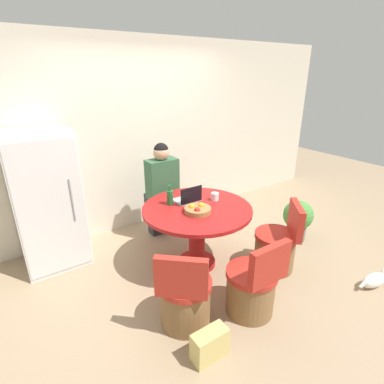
{
  "coord_description": "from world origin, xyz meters",
  "views": [
    {
      "loc": [
        -1.79,
        -2.36,
        2.15
      ],
      "look_at": [
        -0.04,
        0.2,
        0.9
      ],
      "focal_mm": 28.0,
      "sensor_mm": 36.0,
      "label": 1
    }
  ],
  "objects_px": {
    "potted_plant": "(298,218)",
    "person_seated": "(161,187)",
    "refrigerator": "(47,201)",
    "handbag": "(210,345)",
    "bottle": "(170,197)",
    "chair_near_right_corner": "(276,248)",
    "laptop": "(188,198)",
    "chair_near_left_corner": "(185,299)",
    "chair_near_camera": "(252,288)",
    "cat": "(376,279)",
    "dining_table": "(197,222)",
    "fruit_bowl": "(198,210)"
  },
  "relations": [
    {
      "from": "potted_plant",
      "to": "person_seated",
      "type": "bearing_deg",
      "value": 142.23
    },
    {
      "from": "refrigerator",
      "to": "handbag",
      "type": "height_order",
      "value": "refrigerator"
    },
    {
      "from": "refrigerator",
      "to": "bottle",
      "type": "height_order",
      "value": "refrigerator"
    },
    {
      "from": "chair_near_right_corner",
      "to": "potted_plant",
      "type": "relative_size",
      "value": 1.45
    },
    {
      "from": "laptop",
      "to": "handbag",
      "type": "relative_size",
      "value": 0.94
    },
    {
      "from": "chair_near_right_corner",
      "to": "person_seated",
      "type": "distance_m",
      "value": 1.65
    },
    {
      "from": "chair_near_left_corner",
      "to": "bottle",
      "type": "bearing_deg",
      "value": -71.95
    },
    {
      "from": "chair_near_camera",
      "to": "handbag",
      "type": "distance_m",
      "value": 0.67
    },
    {
      "from": "chair_near_camera",
      "to": "cat",
      "type": "xyz_separation_m",
      "value": [
        1.37,
        -0.49,
        -0.19
      ]
    },
    {
      "from": "chair_near_right_corner",
      "to": "handbag",
      "type": "relative_size",
      "value": 2.72
    },
    {
      "from": "person_seated",
      "to": "bottle",
      "type": "height_order",
      "value": "person_seated"
    },
    {
      "from": "dining_table",
      "to": "fruit_bowl",
      "type": "relative_size",
      "value": 4.26
    },
    {
      "from": "refrigerator",
      "to": "bottle",
      "type": "xyz_separation_m",
      "value": [
        1.16,
        -0.78,
        0.05
      ]
    },
    {
      "from": "chair_near_left_corner",
      "to": "chair_near_right_corner",
      "type": "xyz_separation_m",
      "value": [
        1.33,
        0.11,
        0.0
      ]
    },
    {
      "from": "fruit_bowl",
      "to": "potted_plant",
      "type": "relative_size",
      "value": 0.51
    },
    {
      "from": "laptop",
      "to": "potted_plant",
      "type": "bearing_deg",
      "value": 161.8
    },
    {
      "from": "chair_near_left_corner",
      "to": "handbag",
      "type": "distance_m",
      "value": 0.44
    },
    {
      "from": "chair_near_camera",
      "to": "handbag",
      "type": "height_order",
      "value": "chair_near_camera"
    },
    {
      "from": "dining_table",
      "to": "chair_near_right_corner",
      "type": "xyz_separation_m",
      "value": [
        0.72,
        -0.58,
        -0.29
      ]
    },
    {
      "from": "chair_near_camera",
      "to": "potted_plant",
      "type": "distance_m",
      "value": 1.6
    },
    {
      "from": "refrigerator",
      "to": "laptop",
      "type": "xyz_separation_m",
      "value": [
        1.36,
        -0.83,
        -0.0
      ]
    },
    {
      "from": "fruit_bowl",
      "to": "potted_plant",
      "type": "xyz_separation_m",
      "value": [
        1.53,
        -0.18,
        -0.46
      ]
    },
    {
      "from": "laptop",
      "to": "potted_plant",
      "type": "height_order",
      "value": "laptop"
    },
    {
      "from": "chair_near_left_corner",
      "to": "fruit_bowl",
      "type": "bearing_deg",
      "value": -91.45
    },
    {
      "from": "chair_near_left_corner",
      "to": "person_seated",
      "type": "bearing_deg",
      "value": -70.25
    },
    {
      "from": "fruit_bowl",
      "to": "potted_plant",
      "type": "distance_m",
      "value": 1.6
    },
    {
      "from": "dining_table",
      "to": "laptop",
      "type": "bearing_deg",
      "value": 89.77
    },
    {
      "from": "chair_near_right_corner",
      "to": "refrigerator",
      "type": "bearing_deg",
      "value": -88.61
    },
    {
      "from": "refrigerator",
      "to": "person_seated",
      "type": "xyz_separation_m",
      "value": [
        1.37,
        -0.18,
        -0.07
      ]
    },
    {
      "from": "refrigerator",
      "to": "laptop",
      "type": "bearing_deg",
      "value": -31.33
    },
    {
      "from": "chair_near_right_corner",
      "to": "chair_near_left_corner",
      "type": "bearing_deg",
      "value": -46.42
    },
    {
      "from": "bottle",
      "to": "chair_near_left_corner",
      "type": "bearing_deg",
      "value": -113.67
    },
    {
      "from": "chair_near_camera",
      "to": "cat",
      "type": "bearing_deg",
      "value": 161.16
    },
    {
      "from": "laptop",
      "to": "fruit_bowl",
      "type": "bearing_deg",
      "value": 76.61
    },
    {
      "from": "chair_near_camera",
      "to": "person_seated",
      "type": "height_order",
      "value": "person_seated"
    },
    {
      "from": "person_seated",
      "to": "laptop",
      "type": "xyz_separation_m",
      "value": [
        -0.0,
        -0.65,
        0.06
      ]
    },
    {
      "from": "refrigerator",
      "to": "bottle",
      "type": "bearing_deg",
      "value": -34.04
    },
    {
      "from": "bottle",
      "to": "handbag",
      "type": "height_order",
      "value": "bottle"
    },
    {
      "from": "chair_near_left_corner",
      "to": "person_seated",
      "type": "height_order",
      "value": "person_seated"
    },
    {
      "from": "laptop",
      "to": "cat",
      "type": "distance_m",
      "value": 2.21
    },
    {
      "from": "person_seated",
      "to": "cat",
      "type": "distance_m",
      "value": 2.7
    },
    {
      "from": "potted_plant",
      "to": "cat",
      "type": "bearing_deg",
      "value": -95.05
    },
    {
      "from": "refrigerator",
      "to": "laptop",
      "type": "height_order",
      "value": "refrigerator"
    },
    {
      "from": "bottle",
      "to": "cat",
      "type": "bearing_deg",
      "value": -46.47
    },
    {
      "from": "chair_near_right_corner",
      "to": "fruit_bowl",
      "type": "bearing_deg",
      "value": -81.97
    },
    {
      "from": "handbag",
      "to": "laptop",
      "type": "bearing_deg",
      "value": 63.33
    },
    {
      "from": "chair_near_camera",
      "to": "potted_plant",
      "type": "height_order",
      "value": "chair_near_camera"
    },
    {
      "from": "chair_near_camera",
      "to": "potted_plant",
      "type": "xyz_separation_m",
      "value": [
        1.47,
        0.63,
        0.05
      ]
    },
    {
      "from": "cat",
      "to": "bottle",
      "type": "bearing_deg",
      "value": 144.76
    },
    {
      "from": "chair_near_left_corner",
      "to": "cat",
      "type": "bearing_deg",
      "value": -158.49
    }
  ]
}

